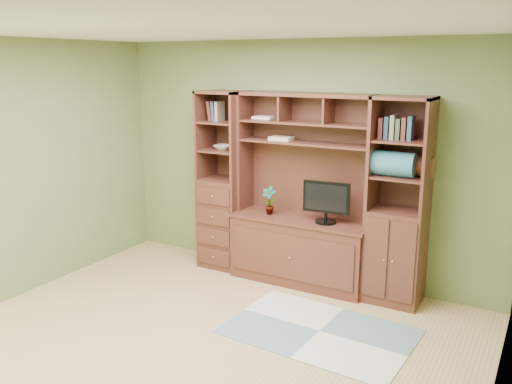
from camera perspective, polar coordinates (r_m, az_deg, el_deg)
The scene contains 11 objects.
room at distance 4.30m, azimuth -6.65°, elevation -0.83°, with size 4.60×4.10×2.64m.
center_hutch at distance 5.76m, azimuth 4.76°, elevation 0.08°, with size 1.54×0.53×2.05m, color #51261C.
left_tower at distance 6.26m, azimuth -3.42°, elevation 1.20°, with size 0.50×0.45×2.05m, color #51261C.
right_tower at distance 5.46m, azimuth 14.75°, elevation -1.07°, with size 0.55×0.45×2.05m, color #51261C.
rug at distance 5.05m, azimuth 6.68°, elevation -14.36°, with size 1.62×1.08×0.01m, color #A9B0AF.
monitor at distance 5.61m, azimuth 7.43°, elevation -0.29°, with size 0.49×0.22×0.60m, color black.
orchid at distance 5.92m, azimuth 1.39°, elevation -0.90°, with size 0.16×0.11×0.31m, color #A14F36.
magazines at distance 5.86m, azimuth 2.69°, elevation 5.66°, with size 0.24×0.17×0.04m, color beige.
bowl at distance 6.19m, azimuth -3.44°, elevation 4.73°, with size 0.21×0.21×0.05m, color beige.
blanket_teal at distance 5.35m, azimuth 14.24°, elevation 2.88°, with size 0.41×0.24×0.24m, color #316D80.
blanket_red at distance 5.43m, azimuth 16.39°, elevation 2.69°, with size 0.36×0.20×0.20m, color brown.
Camera 1 is at (2.46, -3.36, 2.36)m, focal length 38.00 mm.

